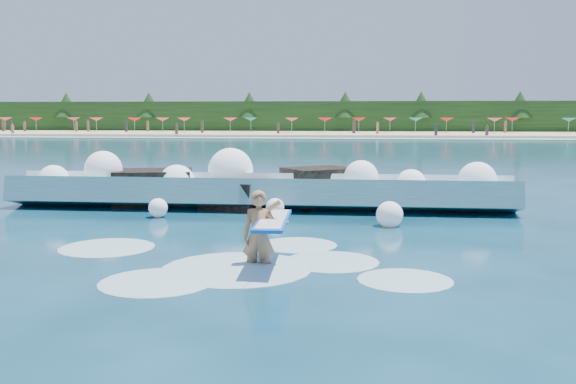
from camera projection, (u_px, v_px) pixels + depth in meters
name	position (u px, v px, depth m)	size (l,w,h in m)	color
ground	(210.00, 256.00, 14.09)	(200.00, 200.00, 0.00)	#072C3A
beach	(338.00, 134.00, 90.99)	(140.00, 20.00, 0.40)	tan
wet_band	(335.00, 138.00, 80.16)	(140.00, 5.00, 0.08)	silver
treeline	(340.00, 117.00, 100.57)	(140.00, 4.00, 5.00)	black
breaking_wave	(259.00, 193.00, 21.35)	(16.49, 2.64, 1.42)	teal
rock_cluster	(228.00, 191.00, 21.91)	(8.54, 3.55, 1.50)	black
surfer_with_board	(262.00, 233.00, 13.07)	(0.99, 3.01, 1.90)	#9C6E49
wave_spray	(254.00, 179.00, 21.27)	(15.07, 4.91, 2.00)	white
surf_foam	(235.00, 264.00, 13.34)	(8.77, 5.72, 0.15)	silver
beach_umbrellas	(337.00, 119.00, 92.96)	(111.09, 6.68, 0.50)	#168B7F
beachgoers	(359.00, 128.00, 88.77)	(105.01, 13.72, 1.94)	#3F332D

